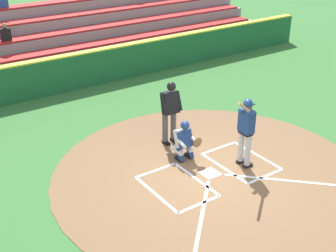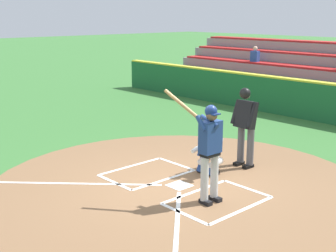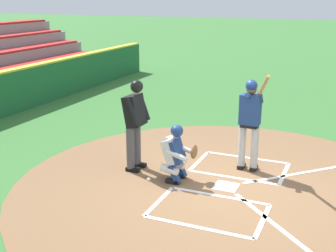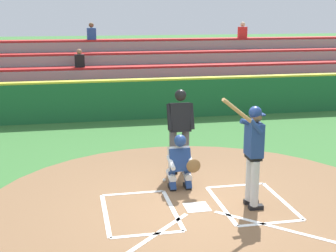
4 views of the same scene
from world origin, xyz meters
name	(u,v)px [view 3 (image 3 of 4)]	position (x,y,z in m)	size (l,w,h in m)	color
ground_plane	(226,187)	(0.00, 0.00, 0.00)	(120.00, 120.00, 0.00)	#387033
dirt_circle	(226,187)	(0.00, 0.00, 0.01)	(8.00, 8.00, 0.01)	brown
home_plate_and_chalk	(274,194)	(0.00, 0.88, 0.01)	(7.93, 4.91, 0.01)	white
batter	(250,119)	(-0.97, 0.17, 1.10)	(0.94, 0.69, 2.13)	#BCBCBC
catcher	(176,152)	(0.09, -0.98, 0.59)	(0.59, 0.60, 1.13)	black
plate_umpire	(135,119)	(-0.12, -1.95, 1.08)	(0.59, 0.42, 1.86)	#4C4C51
baseball	(149,179)	(0.32, -1.45, 0.04)	(0.07, 0.07, 0.07)	white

